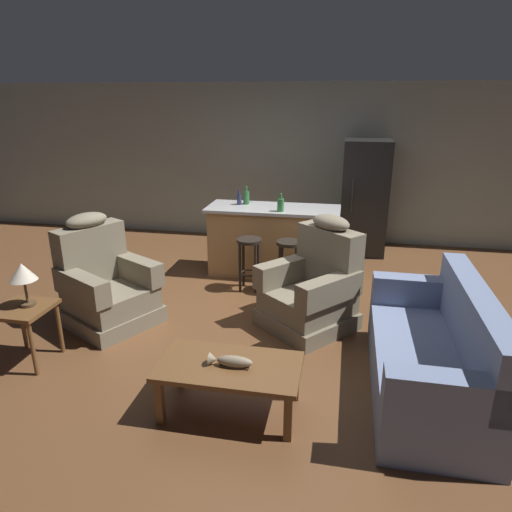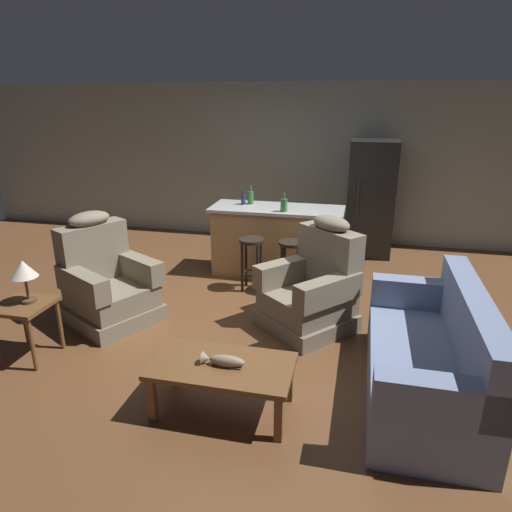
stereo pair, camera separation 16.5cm
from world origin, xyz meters
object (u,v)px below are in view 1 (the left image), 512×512
Objects in this scene: coffee_table at (230,371)px; bar_stool_left at (249,255)px; bar_stool_right at (289,257)px; bottle_short_amber at (239,199)px; recliner_near_island at (313,289)px; bottle_tall_green at (246,197)px; table_lamp at (23,274)px; refrigerator at (364,198)px; end_table at (24,317)px; couch at (435,356)px; kitchen_island at (273,241)px; recliner_near_lamp at (105,286)px; bottle_wine_dark at (281,205)px; fish_figurine at (230,361)px.

bar_stool_left is (-0.35, 2.42, 0.11)m from coffee_table.
bottle_short_amber is (-0.80, 0.71, 0.55)m from bar_stool_right.
recliner_near_island is 4.75× the size of bottle_tall_green.
coffee_table is 1.67m from recliner_near_island.
refrigerator is at bearing 51.34° from table_lamp.
couch is at bearing 3.49° from end_table.
end_table is 0.32× the size of refrigerator.
bottle_tall_green is (1.48, 2.83, 0.58)m from end_table.
bar_stool_right is (2.18, 2.07, 0.01)m from end_table.
recliner_near_island is at bearing 71.69° from coffee_table.
bottle_tall_green is (-1.07, 1.59, 0.62)m from recliner_near_island.
coffee_table is at bearing -78.44° from bottle_short_amber.
kitchen_island is 1.02× the size of refrigerator.
bar_stool_left is at bearing 98.25° from coffee_table.
couch is 3.64m from end_table.
table_lamp is 4.95m from refrigerator.
bar_stool_right is 3.39× the size of bottle_short_amber.
couch is 2.80× the size of bar_stool_left.
recliner_near_lamp is 1.00× the size of recliner_near_island.
end_table is 3.01m from bar_stool_right.
bottle_wine_dark is (1.97, 2.45, 0.17)m from table_lamp.
bottle_short_amber reaches higher than fish_figurine.
bar_stool_right is at bearing 43.52° from end_table.
fish_figurine is 0.50× the size of bar_stool_right.
table_lamp reaches higher than bar_stool_left.
recliner_near_island is 0.67× the size of kitchen_island.
bar_stool_right is 2.10m from refrigerator.
coffee_table is at bearing -9.62° from end_table.
bar_stool_left is at bearing -75.38° from bottle_tall_green.
end_table reaches higher than fish_figurine.
couch is at bearing -43.46° from bar_stool_left.
bar_stool_left is (-0.87, 0.83, 0.05)m from recliner_near_island.
recliner_near_island reaches higher than table_lamp.
kitchen_island is at bearing 115.68° from bar_stool_right.
refrigerator is (1.10, 4.25, 0.52)m from coffee_table.
recliner_near_island is (-1.08, 1.02, 0.08)m from couch.
table_lamp is 2.98m from bar_stool_right.
coffee_table is 0.61× the size of kitchen_island.
bottle_short_amber reaches higher than couch.
coffee_table is at bearing -87.24° from kitchen_island.
couch is 1.59× the size of recliner_near_island.
bottle_short_amber reaches higher than kitchen_island.
refrigerator is at bearing 51.62° from bar_stool_left.
bottle_wine_dark is (0.62, -0.29, 0.01)m from bottle_short_amber.
bottle_tall_green is at bearing 147.57° from bottle_wine_dark.
couch is 2.35m from bar_stool_right.
bottle_tall_green is at bearing -104.94° from recliner_near_island.
couch is 1.06× the size of kitchen_island.
refrigerator reaches higher than bottle_short_amber.
couch is 3.45m from bottle_tall_green.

